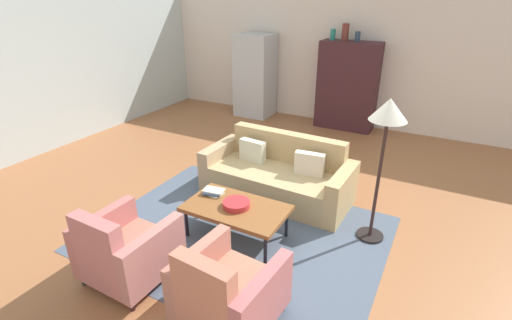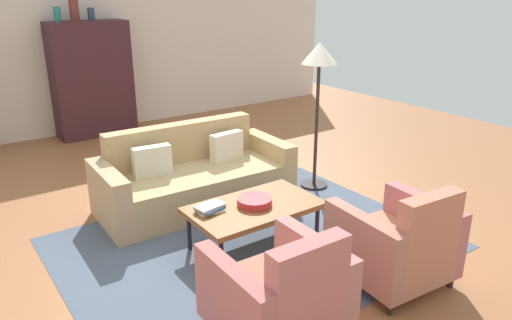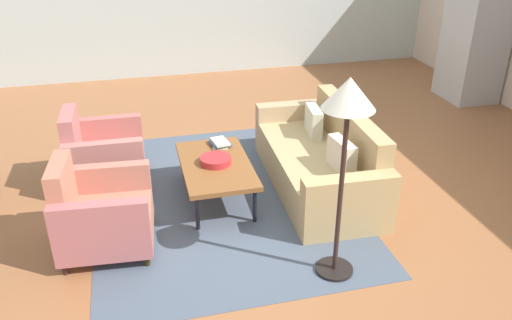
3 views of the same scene
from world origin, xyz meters
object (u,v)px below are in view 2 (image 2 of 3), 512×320
object	(u,v)px
book_stack	(210,208)
vase_small	(91,14)
armchair_right	(399,245)
cabinet	(92,79)
coffee_table	(254,209)
armchair_left	(281,298)
vase_round	(74,10)
couch	(193,179)
fruit_bowl	(255,201)
vase_tall	(57,14)
floor_lamp	(319,67)

from	to	relation	value
book_stack	vase_small	world-z (taller)	vase_small
armchair_right	cabinet	size ratio (longest dim) A/B	0.49
coffee_table	armchair_left	distance (m)	1.31
vase_round	cabinet	bearing A→B (deg)	1.81
armchair_right	book_stack	bearing A→B (deg)	132.03
armchair_right	cabinet	xyz separation A→B (m)	(-0.58, 5.66, 0.56)
couch	vase_round	distance (m)	3.71
couch	book_stack	world-z (taller)	couch
fruit_bowl	vase_tall	size ratio (longest dim) A/B	1.48
coffee_table	vase_small	xyz separation A→B (m)	(0.12, 4.49, 1.51)
vase_tall	coffee_table	bearing A→B (deg)	-85.11
cabinet	vase_tall	xyz separation A→B (m)	(-0.40, -0.00, 1.01)
vase_round	vase_small	bearing A→B (deg)	0.00
armchair_left	vase_small	distance (m)	5.91
armchair_right	floor_lamp	distance (m)	2.37
vase_tall	floor_lamp	distance (m)	4.17
armchair_left	book_stack	world-z (taller)	armchair_left
fruit_bowl	vase_round	size ratio (longest dim) A/B	0.97
cabinet	vase_round	xyz separation A→B (m)	(-0.15, -0.00, 1.07)
vase_round	coffee_table	bearing A→B (deg)	-88.28
couch	vase_round	size ratio (longest dim) A/B	6.43
coffee_table	floor_lamp	size ratio (longest dim) A/B	0.70
coffee_table	book_stack	xyz separation A→B (m)	(-0.40, 0.12, 0.07)
vase_tall	armchair_right	bearing A→B (deg)	-80.18
armchair_left	cabinet	bearing A→B (deg)	85.07
cabinet	vase_round	size ratio (longest dim) A/B	5.43
fruit_bowl	vase_tall	xyz separation A→B (m)	(-0.39, 4.49, 1.46)
vase_tall	floor_lamp	size ratio (longest dim) A/B	0.13
cabinet	coffee_table	bearing A→B (deg)	-90.20
fruit_bowl	vase_small	distance (m)	4.72
couch	book_stack	bearing A→B (deg)	71.46
couch	book_stack	size ratio (longest dim) A/B	7.79
armchair_right	vase_round	world-z (taller)	vase_round
fruit_bowl	vase_round	distance (m)	4.74
coffee_table	book_stack	bearing A→B (deg)	162.89
couch	vase_small	xyz separation A→B (m)	(0.11, 3.30, 1.61)
book_stack	vase_small	xyz separation A→B (m)	(0.51, 4.37, 1.45)
couch	vase_small	bearing A→B (deg)	-89.98
vase_round	book_stack	bearing A→B (deg)	-93.42
armchair_right	vase_tall	bearing A→B (deg)	104.30
cabinet	floor_lamp	xyz separation A→B (m)	(1.41, -3.74, 0.54)
floor_lamp	vase_round	bearing A→B (deg)	112.73
armchair_right	cabinet	bearing A→B (deg)	100.32
fruit_bowl	cabinet	distance (m)	4.52
cabinet	floor_lamp	world-z (taller)	cabinet
coffee_table	cabinet	bearing A→B (deg)	89.80
armchair_left	fruit_bowl	bearing A→B (deg)	63.85
book_stack	cabinet	size ratio (longest dim) A/B	0.15
armchair_left	fruit_bowl	world-z (taller)	armchair_left
couch	floor_lamp	size ratio (longest dim) A/B	1.24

